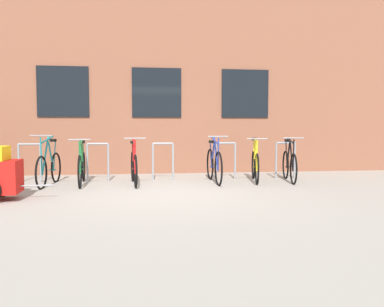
% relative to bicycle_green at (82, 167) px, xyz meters
% --- Properties ---
extents(ground_plane, '(42.00, 42.00, 0.00)m').
position_rel_bicycle_green_xyz_m(ground_plane, '(1.71, -1.44, -0.38)').
color(ground_plane, '#9E998E').
extents(storefront_building, '(28.00, 7.13, 5.72)m').
position_rel_bicycle_green_xyz_m(storefront_building, '(1.71, 5.30, 2.48)').
color(storefront_building, brown).
rests_on(storefront_building, ground).
extents(bike_rack, '(6.52, 0.05, 0.89)m').
position_rel_bicycle_green_xyz_m(bike_rack, '(1.79, 0.46, 0.14)').
color(bike_rack, gray).
rests_on(bike_rack, ground).
extents(bicycle_green, '(0.44, 1.79, 1.02)m').
position_rel_bicycle_green_xyz_m(bicycle_green, '(0.00, 0.00, 0.00)').
color(bicycle_green, black).
rests_on(bicycle_green, ground).
extents(bicycle_yellow, '(0.50, 1.64, 1.03)m').
position_rel_bicycle_green_xyz_m(bicycle_yellow, '(3.89, -0.02, 0.00)').
color(bicycle_yellow, black).
rests_on(bicycle_yellow, ground).
extents(bicycle_blue, '(0.44, 1.76, 1.08)m').
position_rel_bicycle_green_xyz_m(bicycle_blue, '(2.92, -0.05, 0.02)').
color(bicycle_blue, black).
rests_on(bicycle_blue, ground).
extents(bicycle_teal, '(0.44, 1.71, 1.10)m').
position_rel_bicycle_green_xyz_m(bicycle_teal, '(-0.67, -0.06, 0.00)').
color(bicycle_teal, black).
rests_on(bicycle_teal, ground).
extents(bicycle_red, '(0.44, 1.72, 1.05)m').
position_rel_bicycle_green_xyz_m(bicycle_red, '(1.13, -0.12, 0.00)').
color(bicycle_red, black).
rests_on(bicycle_red, ground).
extents(bicycle_black, '(0.47, 1.63, 1.04)m').
position_rel_bicycle_green_xyz_m(bicycle_black, '(4.68, -0.09, -0.00)').
color(bicycle_black, black).
rests_on(bicycle_black, ground).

